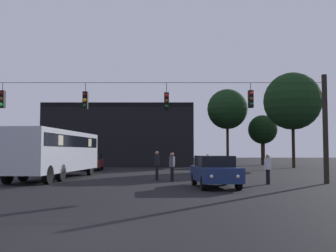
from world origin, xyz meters
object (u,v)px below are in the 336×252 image
Objects in this scene: pedestrian_crossing_left at (157,164)px; car_far_left at (92,162)px; pedestrian_crossing_center at (208,166)px; pedestrian_crossing_right at (172,165)px; tree_behind_building at (292,101)px; car_near_right at (214,171)px; city_bus at (56,149)px; pedestrian_near_bus at (268,168)px; tree_left_silhouette at (262,130)px; tree_right_far at (227,109)px.

car_far_left is at bearing 116.00° from pedestrian_crossing_left.
pedestrian_crossing_right reaches higher than pedestrian_crossing_center.
car_far_left is 0.43× the size of tree_behind_building.
car_near_right is at bearing -62.28° from car_far_left.
pedestrian_near_bus is at bearing -19.00° from city_bus.
car_near_right is 26.92m from tree_behind_building.
tree_behind_building is at bearing 61.18° from pedestrian_crossing_center.
city_bus is 6.69m from pedestrian_crossing_left.
pedestrian_crossing_right is 24.45m from tree_behind_building.
tree_behind_building reaches higher than car_near_right.
pedestrian_crossing_right is (7.22, -13.56, 0.14)m from car_far_left.
tree_left_silhouette is (12.84, 27.60, 3.52)m from pedestrian_crossing_left.
city_bus is 6.38× the size of pedestrian_crossing_left.
tree_behind_building is (11.19, 20.33, 6.26)m from pedestrian_crossing_center.
pedestrian_crossing_center is 0.15× the size of tree_behind_building.
pedestrian_near_bus is (3.03, -1.47, -0.00)m from pedestrian_crossing_center.
pedestrian_crossing_center is 28.73m from tree_right_far.
pedestrian_crossing_center is 0.16× the size of tree_right_far.
tree_right_far reaches higher than tree_left_silhouette.
pedestrian_crossing_right is (7.36, -2.10, -0.92)m from city_bus.
tree_right_far reaches higher than car_far_left.
city_bus reaches higher than pedestrian_crossing_right.
pedestrian_crossing_left reaches higher than car_near_right.
pedestrian_crossing_left reaches higher than pedestrian_crossing_center.
car_far_left is 2.66× the size of pedestrian_crossing_right.
pedestrian_crossing_center is at bearing -19.14° from pedestrian_crossing_right.
tree_right_far reaches higher than city_bus.
tree_left_silhouette is at bearing 98.30° from tree_behind_building.
city_bus is at bearing -126.49° from tree_left_silhouette.
pedestrian_near_bus is (5.93, -2.76, -0.12)m from pedestrian_crossing_left.
tree_right_far reaches higher than car_near_right.
pedestrian_crossing_center is 0.95× the size of pedestrian_crossing_right.
tree_behind_building is (13.19, 19.63, 6.20)m from pedestrian_crossing_right.
tree_behind_building is at bearing 69.48° from pedestrian_near_bus.
tree_behind_building is at bearing 56.10° from pedestrian_crossing_right.
tree_right_far is (-4.72, -1.32, 2.52)m from tree_left_silhouette.
car_far_left is at bearing 89.32° from city_bus.
tree_right_far is (2.19, 29.04, 6.15)m from pedestrian_near_bus.
pedestrian_crossing_left is 3.18m from pedestrian_crossing_center.
tree_right_far is (5.21, 30.89, 6.24)m from car_near_right.
city_bus is 2.51× the size of car_near_right.
city_bus is 11.24m from car_near_right.
tree_right_far is (-5.97, 7.25, -0.11)m from tree_behind_building.
tree_right_far is at bearing 85.70° from pedestrian_near_bus.
car_far_left is at bearing -137.32° from tree_right_far.
tree_right_far is at bearing 59.53° from city_bus.
pedestrian_crossing_right reaches higher than pedestrian_near_bus.
pedestrian_crossing_right reaches higher than car_far_left.
pedestrian_crossing_left is 30.65m from tree_left_silhouette.
car_far_left is 20.61m from tree_right_far.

